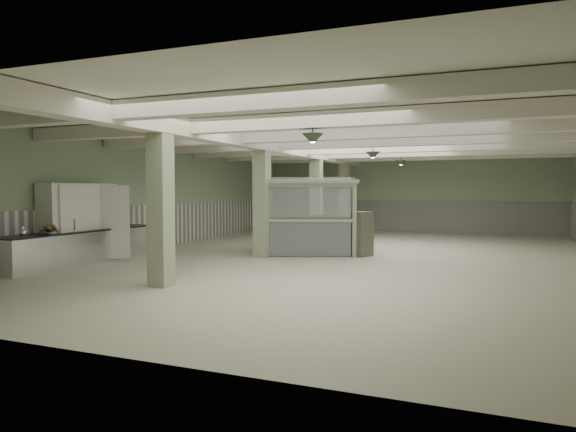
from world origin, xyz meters
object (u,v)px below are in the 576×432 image
at_px(prep_counter, 81,247).
at_px(filing_cabinet, 362,234).
at_px(walkin_cooler, 80,223).
at_px(guard_booth, 309,202).

distance_m(prep_counter, filing_cabinet, 8.05).
bearing_deg(prep_counter, walkin_cooler, 144.21).
xyz_separation_m(prep_counter, guard_booth, (4.98, 4.60, 1.15)).
relative_size(walkin_cooler, guard_booth, 0.66).
bearing_deg(walkin_cooler, filing_cabinet, 32.04).
relative_size(guard_booth, filing_cabinet, 2.65).
distance_m(walkin_cooler, filing_cabinet, 8.10).
height_order(prep_counter, filing_cabinet, filing_cabinet).
xyz_separation_m(prep_counter, filing_cabinet, (6.77, 4.35, 0.22)).
bearing_deg(filing_cabinet, prep_counter, -122.39).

